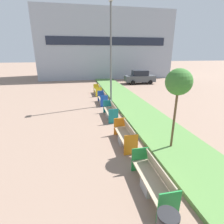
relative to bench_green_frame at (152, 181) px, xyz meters
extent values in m
cube|color=#568442|center=(2.26, 5.43, -0.28)|extent=(2.80, 120.00, 0.18)
cube|color=#939EAD|center=(3.06, 28.71, 4.98)|extent=(21.92, 8.78, 10.70)
cube|color=#1E2333|center=(3.06, 24.27, 5.52)|extent=(18.41, 0.08, 1.20)
cube|color=#9E9B96|center=(-0.04, 0.00, -0.16)|extent=(0.52, 0.60, 0.42)
cube|color=tan|center=(-0.04, 0.00, 0.07)|extent=(0.58, 2.12, 0.05)
cube|color=tan|center=(0.23, 0.00, 0.33)|extent=(0.14, 2.03, 0.48)
cube|color=#238C3D|center=(-0.04, -1.08, 0.10)|extent=(0.62, 0.04, 0.94)
cube|color=#238C3D|center=(-0.04, 1.08, 0.10)|extent=(0.62, 0.04, 0.94)
cube|color=#9E9B96|center=(-0.04, 3.18, -0.16)|extent=(0.52, 0.60, 0.42)
cube|color=tan|center=(-0.04, 3.18, 0.07)|extent=(0.58, 2.00, 0.05)
cube|color=tan|center=(0.23, 3.18, 0.33)|extent=(0.14, 1.92, 0.48)
cube|color=orange|center=(-0.04, 2.16, 0.10)|extent=(0.62, 0.04, 0.94)
cube|color=orange|center=(-0.04, 4.20, 0.10)|extent=(0.62, 0.04, 0.94)
cube|color=#9E9B96|center=(-0.04, 6.87, -0.16)|extent=(0.52, 0.60, 0.42)
cube|color=tan|center=(-0.04, 6.87, 0.07)|extent=(0.58, 2.12, 0.05)
cube|color=tan|center=(0.23, 6.87, 0.33)|extent=(0.14, 2.03, 0.48)
cube|color=#197A7F|center=(-0.04, 5.79, 0.10)|extent=(0.62, 0.04, 0.94)
cube|color=#197A7F|center=(-0.04, 7.95, 0.10)|extent=(0.62, 0.04, 0.94)
cube|color=#9E9B96|center=(-0.04, 10.38, -0.16)|extent=(0.52, 0.60, 0.42)
cube|color=tan|center=(-0.04, 10.38, 0.07)|extent=(0.58, 1.81, 0.05)
cube|color=tan|center=(0.23, 10.38, 0.33)|extent=(0.14, 1.74, 0.48)
cube|color=blue|center=(-0.04, 9.46, 0.10)|extent=(0.62, 0.04, 0.94)
cube|color=blue|center=(-0.04, 11.30, 0.10)|extent=(0.62, 0.04, 0.94)
cube|color=#9E9B96|center=(-0.04, 13.99, -0.16)|extent=(0.52, 0.60, 0.42)
cube|color=tan|center=(-0.04, 13.99, 0.07)|extent=(0.58, 1.98, 0.05)
cube|color=tan|center=(0.23, 13.99, 0.33)|extent=(0.14, 1.90, 0.48)
cube|color=yellow|center=(-0.04, 12.97, 0.10)|extent=(0.62, 0.04, 0.94)
cube|color=yellow|center=(-0.04, 15.00, 0.10)|extent=(0.62, 0.04, 0.94)
cylinder|color=black|center=(-0.39, -1.63, 0.53)|extent=(0.49, 0.49, 0.05)
cylinder|color=#56595B|center=(0.61, 9.87, 3.47)|extent=(0.14, 0.14, 7.69)
cube|color=#B2B5BA|center=(0.61, 9.87, 7.42)|extent=(0.24, 0.44, 0.20)
cylinder|color=brown|center=(1.89, 2.20, 1.03)|extent=(0.10, 0.10, 2.80)
sphere|color=#38702D|center=(1.89, 2.20, 2.73)|extent=(1.08, 1.08, 1.08)
cube|color=#474C51|center=(6.70, 19.58, 0.35)|extent=(4.29, 1.99, 0.84)
cube|color=black|center=(6.70, 19.58, 1.13)|extent=(2.18, 1.66, 0.72)
cylinder|color=black|center=(7.96, 18.68, -0.07)|extent=(0.60, 0.20, 0.60)
cylinder|color=black|center=(7.96, 20.48, -0.07)|extent=(0.60, 0.20, 0.60)
cylinder|color=black|center=(5.44, 18.68, -0.07)|extent=(0.60, 0.20, 0.60)
cylinder|color=black|center=(5.44, 20.48, -0.07)|extent=(0.60, 0.20, 0.60)
camera|label=1|loc=(-2.15, -4.16, 3.85)|focal=28.00mm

